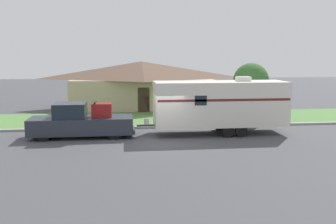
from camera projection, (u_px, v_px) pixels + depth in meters
name	position (u px, v px, depth m)	size (l,w,h in m)	color
ground_plane	(163.00, 141.00, 21.11)	(120.00, 120.00, 0.00)	#47474C
curb_strip	(157.00, 127.00, 24.79)	(80.00, 0.30, 0.14)	#999993
lawn_strip	(153.00, 119.00, 28.38)	(80.00, 7.00, 0.03)	#568442
house_across_street	(142.00, 83.00, 34.91)	(13.55, 7.50, 4.24)	tan
pickup_truck	(81.00, 122.00, 21.91)	(6.07, 2.06, 2.10)	black
travel_trailer	(220.00, 103.00, 22.75)	(9.05, 2.48, 3.49)	black
mailbox	(192.00, 110.00, 25.96)	(0.48, 0.20, 1.29)	brown
tree_in_yard	(251.00, 81.00, 27.13)	(2.58, 2.58, 4.24)	brown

